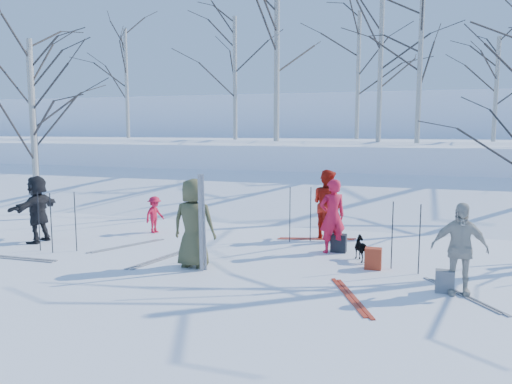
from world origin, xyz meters
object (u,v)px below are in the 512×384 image
(skier_cream_east, at_px, (459,249))
(skier_red_north, at_px, (332,216))
(dog, at_px, (363,249))
(backpack_red, at_px, (373,259))
(skier_redor_behind, at_px, (327,204))
(skier_olive_center, at_px, (194,223))
(backpack_dark, at_px, (339,243))
(skier_grey_west, at_px, (38,209))
(backpack_grey, at_px, (445,281))
(skier_red_seated, at_px, (155,215))

(skier_cream_east, bearing_deg, skier_red_north, 135.44)
(dog, xyz_separation_m, backpack_red, (0.26, -0.58, -0.05))
(skier_redor_behind, height_order, dog, skier_redor_behind)
(skier_olive_center, height_order, backpack_red, skier_olive_center)
(skier_cream_east, xyz_separation_m, dog, (-1.72, 1.66, -0.52))
(backpack_dark, bearing_deg, skier_grey_west, -169.88)
(skier_olive_center, bearing_deg, backpack_grey, 175.14)
(backpack_red, bearing_deg, backpack_dark, 126.18)
(dog, xyz_separation_m, backpack_grey, (1.52, -1.64, -0.07))
(skier_redor_behind, bearing_deg, backpack_red, 153.90)
(skier_olive_center, xyz_separation_m, backpack_grey, (4.68, -0.13, -0.70))
(skier_red_north, distance_m, dog, 1.03)
(backpack_red, bearing_deg, skier_grey_west, -179.26)
(skier_olive_center, xyz_separation_m, backpack_dark, (2.57, 2.09, -0.69))
(skier_red_north, distance_m, skier_redor_behind, 1.48)
(skier_cream_east, relative_size, dog, 2.56)
(skier_red_seated, bearing_deg, dog, -87.39)
(dog, distance_m, backpack_dark, 0.83)
(skier_red_seated, xyz_separation_m, backpack_grey, (7.05, -2.79, -0.29))
(skier_cream_east, height_order, backpack_dark, skier_cream_east)
(skier_olive_center, relative_size, skier_grey_west, 1.09)
(skier_red_north, distance_m, backpack_red, 1.56)
(dog, distance_m, backpack_red, 0.63)
(skier_olive_center, bearing_deg, skier_red_north, -144.17)
(backpack_grey, distance_m, backpack_dark, 3.07)
(backpack_red, bearing_deg, skier_red_north, 133.30)
(skier_olive_center, bearing_deg, skier_cream_east, 175.00)
(skier_red_north, distance_m, backpack_dark, 0.65)
(backpack_grey, relative_size, backpack_dark, 0.95)
(skier_red_north, bearing_deg, skier_redor_behind, -106.89)
(backpack_red, distance_m, backpack_grey, 1.66)
(skier_olive_center, xyz_separation_m, backpack_red, (3.42, 0.93, -0.68))
(skier_redor_behind, distance_m, skier_grey_west, 7.06)
(skier_cream_east, bearing_deg, backpack_grey, 171.16)
(backpack_red, relative_size, backpack_dark, 1.05)
(dog, height_order, backpack_dark, dog)
(skier_cream_east, xyz_separation_m, skier_grey_west, (-9.39, 0.98, 0.04))
(skier_red_seated, bearing_deg, backpack_red, -92.28)
(skier_red_seated, bearing_deg, skier_cream_east, -96.83)
(skier_red_north, bearing_deg, backpack_dark, -169.90)
(skier_red_seated, height_order, dog, skier_red_seated)
(skier_cream_east, relative_size, backpack_dark, 3.88)
(dog, bearing_deg, skier_red_seated, -44.18)
(skier_red_north, relative_size, dog, 2.72)
(skier_grey_west, bearing_deg, skier_cream_east, 84.19)
(skier_grey_west, xyz_separation_m, backpack_red, (7.92, 0.10, -0.60))
(skier_red_seated, bearing_deg, backpack_grey, -97.25)
(backpack_grey, bearing_deg, skier_cream_east, -5.22)
(backpack_red, bearing_deg, skier_red_seated, 163.38)
(skier_red_seated, xyz_separation_m, backpack_red, (5.78, -1.73, -0.27))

